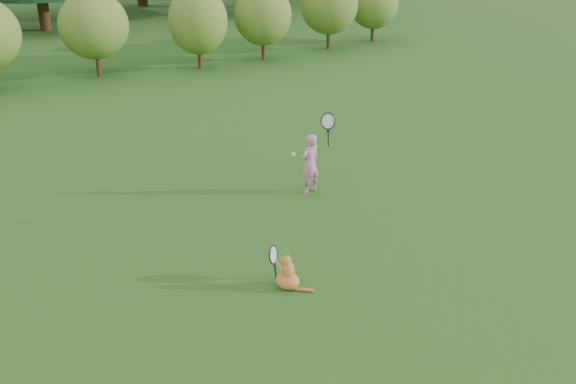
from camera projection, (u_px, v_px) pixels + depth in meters
ground at (307, 254)px, 9.82m from camera, size 100.00×100.00×0.00m
shrub_row at (51, 40)px, 19.12m from camera, size 28.00×3.00×2.80m
child at (311, 162)px, 11.81m from camera, size 0.66×0.44×1.70m
cat at (287, 271)px, 8.84m from camera, size 0.46×0.70×0.69m
tennis_ball at (293, 154)px, 10.36m from camera, size 0.08×0.08×0.08m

